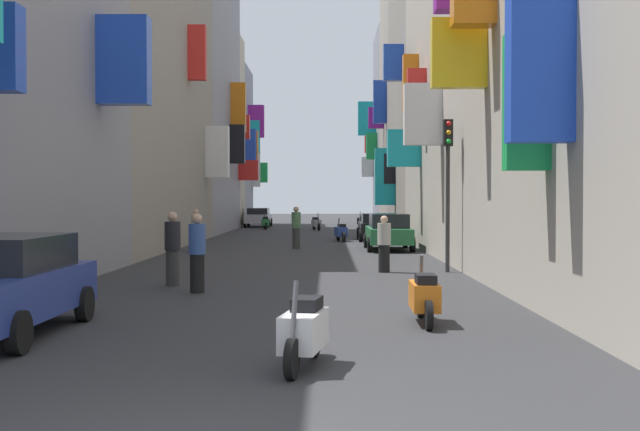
{
  "coord_description": "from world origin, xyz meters",
  "views": [
    {
      "loc": [
        1.19,
        -5.87,
        2.1
      ],
      "look_at": [
        0.82,
        34.87,
        1.2
      ],
      "focal_mm": 44.31,
      "sensor_mm": 36.0,
      "label": 1
    }
  ],
  "objects_px": {
    "traffic_light_near_corner": "(448,168)",
    "scooter_green": "(265,222)",
    "pedestrian_near_right": "(384,244)",
    "scooter_white": "(304,330)",
    "scooter_black": "(362,221)",
    "parked_car_green": "(388,231)",
    "parked_car_silver": "(258,217)",
    "scooter_blue": "(341,232)",
    "scooter_orange": "(424,296)",
    "pedestrian_near_left": "(196,231)",
    "pedestrian_far_away": "(296,228)",
    "scooter_silver": "(316,223)",
    "pedestrian_crossing": "(173,249)",
    "pedestrian_mid_street": "(197,253)",
    "parked_car_black": "(378,226)",
    "parked_car_blue": "(0,284)"
  },
  "relations": [
    {
      "from": "traffic_light_near_corner",
      "to": "scooter_green",
      "type": "bearing_deg",
      "value": 103.86
    },
    {
      "from": "pedestrian_near_right",
      "to": "scooter_white",
      "type": "bearing_deg",
      "value": -98.59
    },
    {
      "from": "scooter_black",
      "to": "traffic_light_near_corner",
      "type": "xyz_separation_m",
      "value": [
        0.9,
        -34.77,
        2.48
      ]
    },
    {
      "from": "parked_car_green",
      "to": "parked_car_silver",
      "type": "bearing_deg",
      "value": 106.27
    },
    {
      "from": "scooter_blue",
      "to": "scooter_orange",
      "type": "bearing_deg",
      "value": -87.84
    },
    {
      "from": "scooter_orange",
      "to": "pedestrian_near_left",
      "type": "height_order",
      "value": "pedestrian_near_left"
    },
    {
      "from": "scooter_orange",
      "to": "traffic_light_near_corner",
      "type": "distance_m",
      "value": 9.71
    },
    {
      "from": "parked_car_green",
      "to": "pedestrian_far_away",
      "type": "relative_size",
      "value": 2.46
    },
    {
      "from": "parked_car_green",
      "to": "scooter_silver",
      "type": "bearing_deg",
      "value": 99.23
    },
    {
      "from": "scooter_silver",
      "to": "pedestrian_crossing",
      "type": "relative_size",
      "value": 1.0
    },
    {
      "from": "parked_car_silver",
      "to": "pedestrian_mid_street",
      "type": "distance_m",
      "value": 40.37
    },
    {
      "from": "parked_car_black",
      "to": "parked_car_silver",
      "type": "distance_m",
      "value": 20.24
    },
    {
      "from": "parked_car_green",
      "to": "scooter_orange",
      "type": "height_order",
      "value": "parked_car_green"
    },
    {
      "from": "scooter_green",
      "to": "pedestrian_crossing",
      "type": "bearing_deg",
      "value": -89.22
    },
    {
      "from": "pedestrian_near_left",
      "to": "pedestrian_far_away",
      "type": "bearing_deg",
      "value": 25.74
    },
    {
      "from": "scooter_orange",
      "to": "traffic_light_near_corner",
      "type": "relative_size",
      "value": 0.42
    },
    {
      "from": "parked_car_silver",
      "to": "parked_car_black",
      "type": "bearing_deg",
      "value": -68.05
    },
    {
      "from": "scooter_green",
      "to": "pedestrian_near_left",
      "type": "bearing_deg",
      "value": -92.55
    },
    {
      "from": "pedestrian_near_left",
      "to": "scooter_black",
      "type": "bearing_deg",
      "value": 73.67
    },
    {
      "from": "scooter_silver",
      "to": "pedestrian_crossing",
      "type": "height_order",
      "value": "pedestrian_crossing"
    },
    {
      "from": "scooter_white",
      "to": "scooter_orange",
      "type": "bearing_deg",
      "value": 60.74
    },
    {
      "from": "pedestrian_far_away",
      "to": "parked_car_silver",
      "type": "bearing_deg",
      "value": 98.58
    },
    {
      "from": "scooter_blue",
      "to": "scooter_black",
      "type": "bearing_deg",
      "value": 84.36
    },
    {
      "from": "scooter_orange",
      "to": "pedestrian_crossing",
      "type": "relative_size",
      "value": 1.03
    },
    {
      "from": "parked_car_black",
      "to": "scooter_silver",
      "type": "xyz_separation_m",
      "value": [
        -3.22,
        12.57,
        -0.26
      ]
    },
    {
      "from": "pedestrian_near_left",
      "to": "pedestrian_near_right",
      "type": "relative_size",
      "value": 1.04
    },
    {
      "from": "scooter_green",
      "to": "pedestrian_near_left",
      "type": "distance_m",
      "value": 22.2
    },
    {
      "from": "traffic_light_near_corner",
      "to": "scooter_silver",
      "type": "bearing_deg",
      "value": 98.04
    },
    {
      "from": "parked_car_silver",
      "to": "scooter_silver",
      "type": "relative_size",
      "value": 2.22
    },
    {
      "from": "pedestrian_mid_street",
      "to": "traffic_light_near_corner",
      "type": "bearing_deg",
      "value": 37.86
    },
    {
      "from": "parked_car_blue",
      "to": "scooter_blue",
      "type": "relative_size",
      "value": 2.44
    },
    {
      "from": "pedestrian_crossing",
      "to": "scooter_silver",
      "type": "bearing_deg",
      "value": 84.78
    },
    {
      "from": "scooter_orange",
      "to": "parked_car_black",
      "type": "bearing_deg",
      "value": 88.05
    },
    {
      "from": "scooter_silver",
      "to": "pedestrian_far_away",
      "type": "height_order",
      "value": "pedestrian_far_away"
    },
    {
      "from": "scooter_orange",
      "to": "pedestrian_near_left",
      "type": "distance_m",
      "value": 19.04
    },
    {
      "from": "parked_car_silver",
      "to": "scooter_white",
      "type": "relative_size",
      "value": 2.21
    },
    {
      "from": "traffic_light_near_corner",
      "to": "parked_car_green",
      "type": "bearing_deg",
      "value": 95.57
    },
    {
      "from": "parked_car_green",
      "to": "traffic_light_near_corner",
      "type": "xyz_separation_m",
      "value": [
        0.93,
        -9.56,
        2.17
      ]
    },
    {
      "from": "scooter_black",
      "to": "pedestrian_near_right",
      "type": "xyz_separation_m",
      "value": [
        -0.9,
        -34.83,
        0.33
      ]
    },
    {
      "from": "parked_car_black",
      "to": "scooter_black",
      "type": "distance_m",
      "value": 18.14
    },
    {
      "from": "scooter_white",
      "to": "scooter_blue",
      "type": "xyz_separation_m",
      "value": [
        0.96,
        28.73,
        -0.0
      ]
    },
    {
      "from": "parked_car_green",
      "to": "parked_car_black",
      "type": "bearing_deg",
      "value": 89.8
    },
    {
      "from": "pedestrian_near_left",
      "to": "parked_car_green",
      "type": "bearing_deg",
      "value": 7.36
    },
    {
      "from": "scooter_white",
      "to": "scooter_black",
      "type": "xyz_separation_m",
      "value": [
        2.8,
        47.4,
        0.0
      ]
    },
    {
      "from": "scooter_black",
      "to": "pedestrian_crossing",
      "type": "relative_size",
      "value": 1.07
    },
    {
      "from": "parked_car_blue",
      "to": "pedestrian_far_away",
      "type": "relative_size",
      "value": 2.48
    },
    {
      "from": "parked_car_black",
      "to": "parked_car_silver",
      "type": "bearing_deg",
      "value": 111.95
    },
    {
      "from": "parked_car_silver",
      "to": "scooter_black",
      "type": "relative_size",
      "value": 2.08
    },
    {
      "from": "pedestrian_far_away",
      "to": "scooter_green",
      "type": "bearing_deg",
      "value": 98.07
    },
    {
      "from": "scooter_silver",
      "to": "scooter_orange",
      "type": "bearing_deg",
      "value": -86.52
    }
  ]
}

